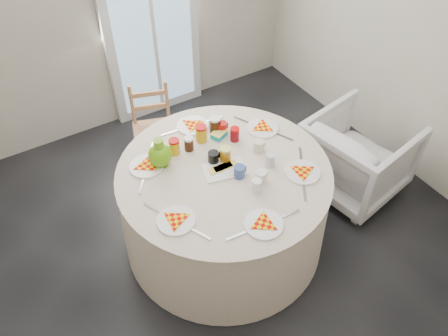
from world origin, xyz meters
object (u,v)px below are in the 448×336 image
table (224,207)px  armchair (358,154)px  green_pitcher (160,155)px  wooden_chair (153,126)px

table → armchair: armchair is taller
table → green_pitcher: green_pitcher is taller
green_pitcher → armchair: bearing=-23.6°
table → green_pitcher: (-0.36, 0.29, 0.49)m
table → wooden_chair: size_ratio=1.92×
wooden_chair → armchair: 1.84m
wooden_chair → green_pitcher: size_ratio=3.75×
wooden_chair → armchair: size_ratio=1.03×
wooden_chair → green_pitcher: (-0.27, -0.80, 0.40)m
table → armchair: bearing=-4.9°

